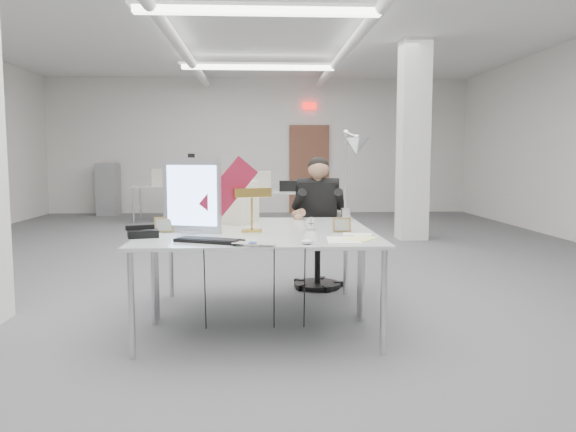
% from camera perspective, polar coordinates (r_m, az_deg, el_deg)
% --- Properties ---
extents(room_shell, '(10.04, 14.04, 3.24)m').
position_cam_1_polar(room_shell, '(6.69, -2.70, 9.05)').
color(room_shell, '#545456').
rests_on(room_shell, ground).
extents(desk_main, '(1.80, 0.90, 0.02)m').
position_cam_1_polar(desk_main, '(4.09, -3.00, -2.38)').
color(desk_main, silver).
rests_on(desk_main, room_shell).
extents(desk_second, '(1.80, 0.90, 0.02)m').
position_cam_1_polar(desk_second, '(4.98, -2.98, -0.87)').
color(desk_second, silver).
rests_on(desk_second, room_shell).
extents(bg_desk_a, '(1.60, 0.80, 0.02)m').
position_cam_1_polar(bg_desk_a, '(9.57, -1.75, 2.43)').
color(bg_desk_a, silver).
rests_on(bg_desk_a, room_shell).
extents(bg_desk_b, '(1.60, 0.80, 0.02)m').
position_cam_1_polar(bg_desk_b, '(11.90, -11.66, 3.01)').
color(bg_desk_b, silver).
rests_on(bg_desk_b, room_shell).
extents(filing_cabinet, '(0.45, 0.55, 1.20)m').
position_cam_1_polar(filing_cabinet, '(13.68, -17.78, 2.62)').
color(filing_cabinet, gray).
rests_on(filing_cabinet, room_shell).
extents(office_chair, '(0.54, 0.54, 0.95)m').
position_cam_1_polar(office_chair, '(5.75, 3.02, -2.64)').
color(office_chair, black).
rests_on(office_chair, room_shell).
extents(seated_person, '(0.60, 0.70, 0.93)m').
position_cam_1_polar(seated_person, '(5.65, 3.10, 1.55)').
color(seated_person, black).
rests_on(seated_person, office_chair).
extents(monitor, '(0.46, 0.18, 0.58)m').
position_cam_1_polar(monitor, '(4.38, -9.72, 2.08)').
color(monitor, silver).
rests_on(monitor, desk_main).
extents(pennant, '(0.45, 0.09, 0.49)m').
position_cam_1_polar(pennant, '(4.32, -6.05, 2.85)').
color(pennant, maroon).
rests_on(pennant, monitor).
extents(keyboard, '(0.50, 0.34, 0.02)m').
position_cam_1_polar(keyboard, '(3.90, -8.03, -2.48)').
color(keyboard, black).
rests_on(keyboard, desk_main).
extents(laptop, '(0.31, 0.23, 0.02)m').
position_cam_1_polar(laptop, '(3.67, -3.63, -2.97)').
color(laptop, silver).
rests_on(laptop, desk_main).
extents(mouse, '(0.08, 0.06, 0.03)m').
position_cam_1_polar(mouse, '(3.77, 1.94, -2.65)').
color(mouse, silver).
rests_on(mouse, desk_main).
extents(bankers_lamp, '(0.34, 0.23, 0.36)m').
position_cam_1_polar(bankers_lamp, '(4.40, -3.71, 0.75)').
color(bankers_lamp, gold).
rests_on(bankers_lamp, desk_main).
extents(desk_phone, '(0.26, 0.25, 0.05)m').
position_cam_1_polar(desk_phone, '(4.25, -14.54, -1.71)').
color(desk_phone, black).
rests_on(desk_phone, desk_main).
extents(picture_frame_left, '(0.15, 0.04, 0.12)m').
position_cam_1_polar(picture_frame_left, '(4.46, -12.50, -0.88)').
color(picture_frame_left, olive).
rests_on(picture_frame_left, desk_main).
extents(picture_frame_right, '(0.15, 0.04, 0.11)m').
position_cam_1_polar(picture_frame_right, '(4.40, 5.48, -0.89)').
color(picture_frame_right, olive).
rests_on(picture_frame_right, desk_main).
extents(desk_clock, '(0.11, 0.05, 0.10)m').
position_cam_1_polar(desk_clock, '(4.52, 2.33, -0.78)').
color(desk_clock, '#B3B4B8').
rests_on(desk_clock, desk_main).
extents(paper_stack_a, '(0.25, 0.34, 0.01)m').
position_cam_1_polar(paper_stack_a, '(3.96, 5.66, -2.45)').
color(paper_stack_a, white).
rests_on(paper_stack_a, desk_main).
extents(paper_stack_b, '(0.28, 0.30, 0.01)m').
position_cam_1_polar(paper_stack_b, '(4.03, 7.34, -2.31)').
color(paper_stack_b, '#FFFB98').
rests_on(paper_stack_b, desk_main).
extents(paper_stack_c, '(0.24, 0.19, 0.01)m').
position_cam_1_polar(paper_stack_c, '(4.26, 7.04, -1.87)').
color(paper_stack_c, white).
rests_on(paper_stack_c, desk_main).
extents(beige_monitor, '(0.51, 0.50, 0.37)m').
position_cam_1_polar(beige_monitor, '(5.03, -5.87, 1.44)').
color(beige_monitor, beige).
rests_on(beige_monitor, desk_second).
extents(architect_lamp, '(0.35, 0.68, 0.83)m').
position_cam_1_polar(architect_lamp, '(4.84, 6.34, 3.98)').
color(architect_lamp, silver).
rests_on(architect_lamp, desk_second).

